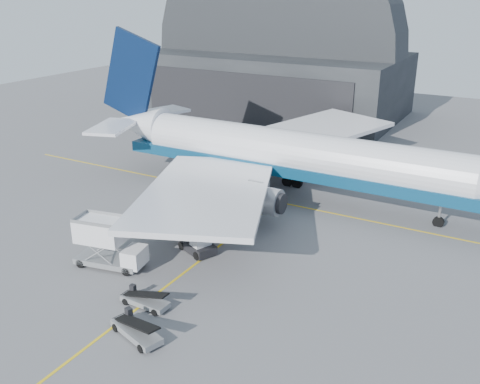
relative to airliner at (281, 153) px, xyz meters
The scene contains 9 objects.
ground 22.90m from the airliner, 88.35° to the right, with size 200.00×200.00×0.00m, color #565659.
taxi_lines 11.03m from the airliner, 86.17° to the right, with size 80.00×42.12×0.02m.
hangar 47.94m from the airliner, 116.56° to the left, with size 50.00×28.30×28.00m.
airliner is the anchor object (origin of this frame).
catering_truck 25.24m from the airliner, 104.46° to the right, with size 7.05×3.70×4.61m.
pushback_tug 18.47m from the airliner, 91.61° to the right, with size 4.38×3.48×1.78m.
belt_loader_a 28.36m from the airliner, 88.11° to the right, with size 4.50×1.65×1.71m.
belt_loader_b 32.02m from the airliner, 84.54° to the right, with size 5.13×2.95×1.92m.
traffic_cone 17.61m from the airliner, 103.79° to the right, with size 0.31×0.31×0.45m.
Camera 1 is at (25.45, -34.62, 24.58)m, focal length 40.00 mm.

